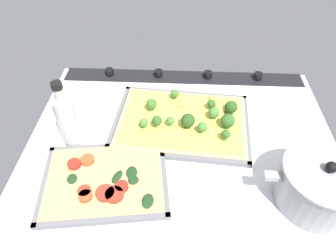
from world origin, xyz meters
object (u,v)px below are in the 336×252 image
(baking_tray_front, at_px, (181,123))
(broccoli_pizza, at_px, (186,119))
(cooking_pot, at_px, (321,185))
(veggie_pizza_back, at_px, (105,180))
(oil_bottle, at_px, (68,120))
(baking_tray_back, at_px, (105,181))

(baking_tray_front, height_order, broccoli_pizza, broccoli_pizza)
(cooking_pot, bearing_deg, veggie_pizza_back, -2.19)
(veggie_pizza_back, relative_size, oil_bottle, 1.51)
(baking_tray_front, bearing_deg, baking_tray_back, 49.36)
(veggie_pizza_back, bearing_deg, baking_tray_front, -130.09)
(broccoli_pizza, relative_size, cooking_pot, 1.47)
(baking_tray_front, bearing_deg, oil_bottle, 15.85)
(baking_tray_back, bearing_deg, broccoli_pizza, -132.60)
(veggie_pizza_back, relative_size, cooking_pot, 1.17)
(veggie_pizza_back, distance_m, cooking_pot, 0.49)
(baking_tray_back, distance_m, veggie_pizza_back, 0.01)
(veggie_pizza_back, xyz_separation_m, cooking_pot, (-0.49, 0.02, 0.04))
(baking_tray_front, distance_m, oil_bottle, 0.31)
(broccoli_pizza, xyz_separation_m, cooking_pot, (-0.30, 0.23, 0.03))
(baking_tray_back, relative_size, oil_bottle, 1.64)
(baking_tray_front, distance_m, baking_tray_back, 0.28)
(cooking_pot, height_order, oil_bottle, oil_bottle)
(broccoli_pizza, height_order, oil_bottle, oil_bottle)
(broccoli_pizza, xyz_separation_m, oil_bottle, (0.30, 0.08, 0.06))
(broccoli_pizza, relative_size, baking_tray_back, 1.16)
(baking_tray_front, relative_size, baking_tray_back, 1.24)
(broccoli_pizza, height_order, cooking_pot, cooking_pot)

